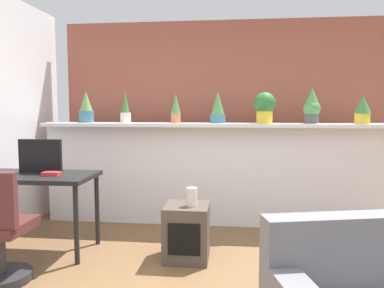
{
  "coord_description": "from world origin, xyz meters",
  "views": [
    {
      "loc": [
        0.19,
        -2.33,
        1.37
      ],
      "look_at": [
        -0.23,
        1.39,
        1.01
      ],
      "focal_mm": 34.8,
      "sensor_mm": 36.0,
      "label": 1
    }
  ],
  "objects_px": {
    "potted_plant_3": "(218,108)",
    "potted_plant_5": "(312,106)",
    "tv_monitor": "(40,156)",
    "side_cube_shelf": "(187,232)",
    "book_on_desk": "(52,174)",
    "potted_plant_0": "(86,108)",
    "potted_plant_2": "(176,108)",
    "potted_plant_6": "(363,109)",
    "desk": "(36,183)",
    "vase_on_shelf": "(192,197)",
    "potted_plant_1": "(126,109)",
    "potted_plant_4": "(265,106)"
  },
  "relations": [
    {
      "from": "potted_plant_0",
      "to": "book_on_desk",
      "type": "bearing_deg",
      "value": -85.35
    },
    {
      "from": "potted_plant_5",
      "to": "potted_plant_6",
      "type": "height_order",
      "value": "potted_plant_5"
    },
    {
      "from": "potted_plant_4",
      "to": "tv_monitor",
      "type": "xyz_separation_m",
      "value": [
        -2.2,
        -0.9,
        -0.48
      ]
    },
    {
      "from": "potted_plant_5",
      "to": "book_on_desk",
      "type": "xyz_separation_m",
      "value": [
        -2.54,
        -1.06,
        -0.63
      ]
    },
    {
      "from": "potted_plant_0",
      "to": "potted_plant_1",
      "type": "distance_m",
      "value": 0.51
    },
    {
      "from": "tv_monitor",
      "to": "vase_on_shelf",
      "type": "distance_m",
      "value": 1.53
    },
    {
      "from": "potted_plant_6",
      "to": "potted_plant_5",
      "type": "bearing_deg",
      "value": 174.7
    },
    {
      "from": "potted_plant_1",
      "to": "potted_plant_4",
      "type": "xyz_separation_m",
      "value": [
        1.6,
        0.02,
        0.03
      ]
    },
    {
      "from": "potted_plant_3",
      "to": "desk",
      "type": "height_order",
      "value": "potted_plant_3"
    },
    {
      "from": "potted_plant_6",
      "to": "potted_plant_1",
      "type": "bearing_deg",
      "value": -179.97
    },
    {
      "from": "potted_plant_4",
      "to": "potted_plant_6",
      "type": "height_order",
      "value": "potted_plant_4"
    },
    {
      "from": "desk",
      "to": "tv_monitor",
      "type": "height_order",
      "value": "tv_monitor"
    },
    {
      "from": "side_cube_shelf",
      "to": "book_on_desk",
      "type": "bearing_deg",
      "value": -178.75
    },
    {
      "from": "potted_plant_0",
      "to": "potted_plant_3",
      "type": "bearing_deg",
      "value": -0.13
    },
    {
      "from": "potted_plant_1",
      "to": "desk",
      "type": "distance_m",
      "value": 1.33
    },
    {
      "from": "potted_plant_5",
      "to": "side_cube_shelf",
      "type": "relative_size",
      "value": 0.8
    },
    {
      "from": "tv_monitor",
      "to": "side_cube_shelf",
      "type": "xyz_separation_m",
      "value": [
        1.44,
        -0.1,
        -0.66
      ]
    },
    {
      "from": "potted_plant_5",
      "to": "book_on_desk",
      "type": "distance_m",
      "value": 2.83
    },
    {
      "from": "potted_plant_4",
      "to": "desk",
      "type": "xyz_separation_m",
      "value": [
        -2.21,
        -0.98,
        -0.73
      ]
    },
    {
      "from": "potted_plant_2",
      "to": "book_on_desk",
      "type": "bearing_deg",
      "value": -134.26
    },
    {
      "from": "potted_plant_5",
      "to": "vase_on_shelf",
      "type": "height_order",
      "value": "potted_plant_5"
    },
    {
      "from": "vase_on_shelf",
      "to": "potted_plant_1",
      "type": "bearing_deg",
      "value": 131.73
    },
    {
      "from": "potted_plant_0",
      "to": "potted_plant_1",
      "type": "bearing_deg",
      "value": -6.69
    },
    {
      "from": "side_cube_shelf",
      "to": "vase_on_shelf",
      "type": "bearing_deg",
      "value": -24.07
    },
    {
      "from": "potted_plant_5",
      "to": "desk",
      "type": "distance_m",
      "value": 3.0
    },
    {
      "from": "potted_plant_0",
      "to": "potted_plant_2",
      "type": "height_order",
      "value": "potted_plant_0"
    },
    {
      "from": "potted_plant_2",
      "to": "potted_plant_4",
      "type": "relative_size",
      "value": 0.97
    },
    {
      "from": "potted_plant_0",
      "to": "tv_monitor",
      "type": "relative_size",
      "value": 0.88
    },
    {
      "from": "potted_plant_3",
      "to": "vase_on_shelf",
      "type": "bearing_deg",
      "value": -99.86
    },
    {
      "from": "book_on_desk",
      "to": "side_cube_shelf",
      "type": "bearing_deg",
      "value": 1.25
    },
    {
      "from": "potted_plant_3",
      "to": "tv_monitor",
      "type": "xyz_separation_m",
      "value": [
        -1.67,
        -0.93,
        -0.47
      ]
    },
    {
      "from": "potted_plant_0",
      "to": "potted_plant_2",
      "type": "xyz_separation_m",
      "value": [
        1.09,
        -0.04,
        -0.0
      ]
    },
    {
      "from": "tv_monitor",
      "to": "potted_plant_0",
      "type": "bearing_deg",
      "value": 84.54
    },
    {
      "from": "potted_plant_6",
      "to": "potted_plant_3",
      "type": "bearing_deg",
      "value": 178.04
    },
    {
      "from": "vase_on_shelf",
      "to": "side_cube_shelf",
      "type": "bearing_deg",
      "value": 155.93
    },
    {
      "from": "potted_plant_2",
      "to": "tv_monitor",
      "type": "height_order",
      "value": "potted_plant_2"
    },
    {
      "from": "tv_monitor",
      "to": "side_cube_shelf",
      "type": "height_order",
      "value": "tv_monitor"
    },
    {
      "from": "potted_plant_4",
      "to": "vase_on_shelf",
      "type": "bearing_deg",
      "value": -124.69
    },
    {
      "from": "potted_plant_6",
      "to": "tv_monitor",
      "type": "distance_m",
      "value": 3.4
    },
    {
      "from": "desk",
      "to": "side_cube_shelf",
      "type": "distance_m",
      "value": 1.51
    },
    {
      "from": "potted_plant_5",
      "to": "tv_monitor",
      "type": "distance_m",
      "value": 2.91
    },
    {
      "from": "potted_plant_1",
      "to": "tv_monitor",
      "type": "distance_m",
      "value": 1.15
    },
    {
      "from": "potted_plant_3",
      "to": "desk",
      "type": "bearing_deg",
      "value": -148.92
    },
    {
      "from": "potted_plant_0",
      "to": "book_on_desk",
      "type": "xyz_separation_m",
      "value": [
        0.09,
        -1.07,
        -0.61
      ]
    },
    {
      "from": "potted_plant_2",
      "to": "vase_on_shelf",
      "type": "bearing_deg",
      "value": -73.48
    },
    {
      "from": "potted_plant_3",
      "to": "potted_plant_5",
      "type": "bearing_deg",
      "value": -0.27
    },
    {
      "from": "potted_plant_3",
      "to": "potted_plant_5",
      "type": "height_order",
      "value": "potted_plant_5"
    },
    {
      "from": "potted_plant_0",
      "to": "potted_plant_4",
      "type": "height_order",
      "value": "potted_plant_0"
    },
    {
      "from": "potted_plant_1",
      "to": "potted_plant_2",
      "type": "distance_m",
      "value": 0.59
    },
    {
      "from": "potted_plant_4",
      "to": "desk",
      "type": "distance_m",
      "value": 2.52
    }
  ]
}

